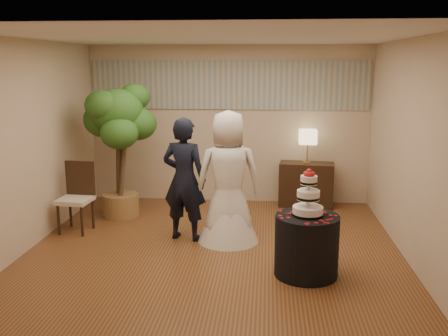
# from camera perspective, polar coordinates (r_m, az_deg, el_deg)

# --- Properties ---
(floor) EXTENTS (5.00, 5.00, 0.00)m
(floor) POSITION_cam_1_polar(r_m,az_deg,el_deg) (6.87, -1.14, -9.29)
(floor) COLOR brown
(floor) RESTS_ON ground
(ceiling) EXTENTS (5.00, 5.00, 0.00)m
(ceiling) POSITION_cam_1_polar(r_m,az_deg,el_deg) (6.41, -1.25, 14.75)
(ceiling) COLOR white
(ceiling) RESTS_ON wall_back
(wall_back) EXTENTS (5.00, 0.06, 2.80)m
(wall_back) POSITION_cam_1_polar(r_m,az_deg,el_deg) (8.96, 0.55, 4.98)
(wall_back) COLOR beige
(wall_back) RESTS_ON ground
(wall_front) EXTENTS (5.00, 0.06, 2.80)m
(wall_front) POSITION_cam_1_polar(r_m,az_deg,el_deg) (4.07, -5.00, -3.56)
(wall_front) COLOR beige
(wall_front) RESTS_ON ground
(wall_left) EXTENTS (0.06, 5.00, 2.80)m
(wall_left) POSITION_cam_1_polar(r_m,az_deg,el_deg) (7.20, -21.40, 2.45)
(wall_left) COLOR beige
(wall_left) RESTS_ON ground
(wall_right) EXTENTS (0.06, 5.00, 2.80)m
(wall_right) POSITION_cam_1_polar(r_m,az_deg,el_deg) (6.70, 20.59, 1.85)
(wall_right) COLOR beige
(wall_right) RESTS_ON ground
(mural_border) EXTENTS (4.90, 0.02, 0.85)m
(mural_border) POSITION_cam_1_polar(r_m,az_deg,el_deg) (8.88, 0.54, 9.45)
(mural_border) COLOR #9FA396
(mural_border) RESTS_ON wall_back
(groom) EXTENTS (0.72, 0.56, 1.75)m
(groom) POSITION_cam_1_polar(r_m,az_deg,el_deg) (7.04, -4.56, -1.30)
(groom) COLOR black
(groom) RESTS_ON floor
(bride) EXTENTS (1.07, 1.04, 1.86)m
(bride) POSITION_cam_1_polar(r_m,az_deg,el_deg) (6.93, 0.50, -1.03)
(bride) COLOR white
(bride) RESTS_ON floor
(cake_table) EXTENTS (0.80, 0.80, 0.74)m
(cake_table) POSITION_cam_1_polar(r_m,az_deg,el_deg) (6.04, 9.41, -8.73)
(cake_table) COLOR black
(cake_table) RESTS_ON floor
(wedding_cake) EXTENTS (0.36, 0.36, 0.56)m
(wedding_cake) POSITION_cam_1_polar(r_m,az_deg,el_deg) (5.85, 9.63, -2.76)
(wedding_cake) COLOR white
(wedding_cake) RESTS_ON cake_table
(console) EXTENTS (0.97, 0.51, 0.78)m
(console) POSITION_cam_1_polar(r_m,az_deg,el_deg) (8.88, 9.38, -1.89)
(console) COLOR black
(console) RESTS_ON floor
(table_lamp) EXTENTS (0.30, 0.30, 0.58)m
(table_lamp) POSITION_cam_1_polar(r_m,az_deg,el_deg) (8.74, 9.53, 2.44)
(table_lamp) COLOR #D0BD89
(table_lamp) RESTS_ON console
(ficus_tree) EXTENTS (1.28, 1.28, 2.21)m
(ficus_tree) POSITION_cam_1_polar(r_m,az_deg,el_deg) (8.21, -11.96, 2.00)
(ficus_tree) COLOR #2E6220
(ficus_tree) RESTS_ON floor
(side_chair) EXTENTS (0.52, 0.54, 1.04)m
(side_chair) POSITION_cam_1_polar(r_m,az_deg,el_deg) (7.73, -16.68, -3.31)
(side_chair) COLOR black
(side_chair) RESTS_ON floor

